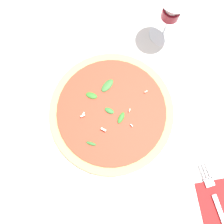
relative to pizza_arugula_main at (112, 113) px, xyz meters
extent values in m
plane|color=silver|center=(0.04, 0.00, -0.02)|extent=(6.00, 6.00, 0.00)
cylinder|color=silver|center=(0.00, 0.00, -0.01)|extent=(0.36, 0.36, 0.01)
cylinder|color=tan|center=(0.00, 0.00, 0.00)|extent=(0.34, 0.34, 0.02)
cylinder|color=#B73823|center=(0.00, 0.00, 0.02)|extent=(0.29, 0.29, 0.01)
ellipsoid|color=#2F6C24|center=(0.04, 0.06, 0.02)|extent=(0.02, 0.03, 0.01)
ellipsoid|color=#30632A|center=(-0.09, 0.04, 0.02)|extent=(0.01, 0.03, 0.01)
ellipsoid|color=#2D6924|center=(-0.01, -0.03, 0.02)|extent=(0.04, 0.02, 0.01)
ellipsoid|color=#2E6A2D|center=(0.00, 0.01, 0.02)|extent=(0.02, 0.03, 0.01)
ellipsoid|color=#33652C|center=(0.07, 0.02, 0.02)|extent=(0.05, 0.04, 0.01)
cube|color=beige|center=(-0.02, 0.07, 0.03)|extent=(0.01, 0.01, 0.01)
cube|color=beige|center=(-0.05, 0.02, 0.03)|extent=(0.01, 0.02, 0.01)
cube|color=beige|center=(0.06, -0.08, 0.03)|extent=(0.01, 0.01, 0.00)
cube|color=beige|center=(-0.03, -0.06, 0.03)|extent=(0.01, 0.01, 0.00)
cube|color=beige|center=(0.01, -0.05, 0.03)|extent=(0.01, 0.00, 0.00)
cube|color=beige|center=(-0.02, 0.07, 0.03)|extent=(0.01, 0.01, 0.01)
cylinder|color=white|center=(0.26, -0.12, -0.01)|extent=(0.08, 0.08, 0.00)
cylinder|color=white|center=(0.26, -0.12, 0.03)|extent=(0.01, 0.01, 0.09)
cone|color=white|center=(0.26, -0.12, 0.11)|extent=(0.09, 0.09, 0.09)
cylinder|color=maroon|center=(0.26, -0.12, 0.09)|extent=(0.05, 0.05, 0.03)
cube|color=#B21E1E|center=(-0.21, -0.31, -0.01)|extent=(0.16, 0.13, 0.01)
cube|color=silver|center=(-0.24, -0.32, -0.01)|extent=(0.13, 0.07, 0.00)
cube|color=silver|center=(-0.15, -0.28, -0.01)|extent=(0.03, 0.03, 0.00)
cube|color=silver|center=(-0.12, -0.27, -0.01)|extent=(0.04, 0.02, 0.00)
cube|color=silver|center=(-0.12, -0.27, -0.01)|extent=(0.04, 0.02, 0.00)
cube|color=silver|center=(-0.13, -0.26, -0.01)|extent=(0.04, 0.02, 0.00)
cylinder|color=silver|center=(-0.06, 0.29, -0.01)|extent=(0.18, 0.18, 0.01)
torus|color=silver|center=(-0.06, 0.29, 0.00)|extent=(0.17, 0.17, 0.01)
camera|label=1|loc=(-0.14, -0.02, 0.70)|focal=42.00mm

